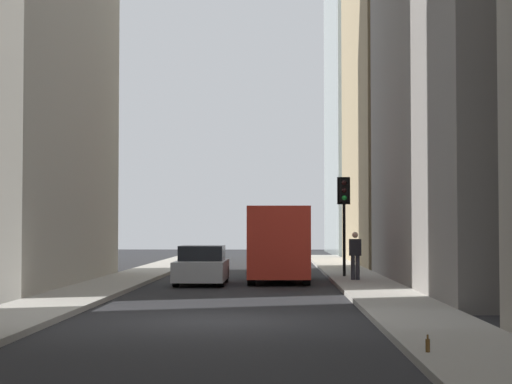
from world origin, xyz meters
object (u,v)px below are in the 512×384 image
sedan_silver (202,266)px  delivery_truck (279,244)px  discarded_bottle (428,345)px  traffic_light_midblock (344,203)px  pedestrian (355,254)px

sedan_silver → delivery_truck: bearing=-56.2°
delivery_truck → sedan_silver: (-1.87, 2.80, -0.80)m
sedan_silver → discarded_bottle: (-18.87, -5.06, -0.42)m
traffic_light_midblock → sedan_silver: bearing=121.2°
delivery_truck → discarded_bottle: size_ratio=23.93×
delivery_truck → sedan_silver: bearing=123.8°
delivery_truck → sedan_silver: 3.46m
traffic_light_midblock → discarded_bottle: 22.32m
sedan_silver → traffic_light_midblock: size_ratio=1.08×
sedan_silver → traffic_light_midblock: 6.77m
sedan_silver → pedestrian: 5.70m
pedestrian → traffic_light_midblock: bearing=5.0°
traffic_light_midblock → pedestrian: size_ratio=2.24×
traffic_light_midblock → discarded_bottle: bearing=179.1°
delivery_truck → pedestrian: 3.07m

